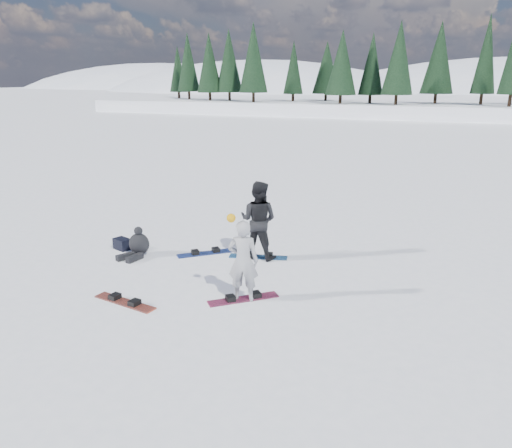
{
  "coord_description": "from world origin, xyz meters",
  "views": [
    {
      "loc": [
        3.07,
        -9.66,
        4.45
      ],
      "look_at": [
        -1.28,
        0.92,
        1.1
      ],
      "focal_mm": 35.0,
      "sensor_mm": 36.0,
      "label": 1
    }
  ],
  "objects_px": {
    "snowboard_loose_b": "(125,302)",
    "gear_bag": "(122,244)",
    "snowboarder_woman": "(243,260)",
    "snowboard_loose_a": "(206,253)",
    "seated_rider": "(138,245)",
    "snowboarder_man": "(258,220)"
  },
  "relations": [
    {
      "from": "gear_bag",
      "to": "seated_rider",
      "type": "bearing_deg",
      "value": -19.61
    },
    {
      "from": "snowboard_loose_a",
      "to": "snowboarder_woman",
      "type": "bearing_deg",
      "value": -89.7
    },
    {
      "from": "snowboard_loose_b",
      "to": "snowboarder_woman",
      "type": "bearing_deg",
      "value": 35.41
    },
    {
      "from": "snowboarder_man",
      "to": "snowboard_loose_a",
      "type": "height_order",
      "value": "snowboarder_man"
    },
    {
      "from": "seated_rider",
      "to": "snowboard_loose_a",
      "type": "distance_m",
      "value": 1.76
    },
    {
      "from": "snowboard_loose_a",
      "to": "snowboard_loose_b",
      "type": "xyz_separation_m",
      "value": [
        -0.13,
        -3.3,
        0.0
      ]
    },
    {
      "from": "snowboard_loose_a",
      "to": "snowboard_loose_b",
      "type": "distance_m",
      "value": 3.3
    },
    {
      "from": "snowboarder_man",
      "to": "snowboard_loose_b",
      "type": "height_order",
      "value": "snowboarder_man"
    },
    {
      "from": "gear_bag",
      "to": "snowboard_loose_b",
      "type": "distance_m",
      "value": 3.5
    },
    {
      "from": "snowboarder_woman",
      "to": "snowboard_loose_a",
      "type": "distance_m",
      "value": 3.16
    },
    {
      "from": "snowboard_loose_a",
      "to": "gear_bag",
      "type": "bearing_deg",
      "value": 150.66
    },
    {
      "from": "seated_rider",
      "to": "gear_bag",
      "type": "relative_size",
      "value": 2.17
    },
    {
      "from": "seated_rider",
      "to": "snowboard_loose_a",
      "type": "xyz_separation_m",
      "value": [
        1.56,
        0.78,
        -0.28
      ]
    },
    {
      "from": "seated_rider",
      "to": "snowboarder_woman",
      "type": "bearing_deg",
      "value": -4.78
    },
    {
      "from": "snowboarder_woman",
      "to": "gear_bag",
      "type": "bearing_deg",
      "value": -35.61
    },
    {
      "from": "snowboard_loose_a",
      "to": "seated_rider",
      "type": "bearing_deg",
      "value": 164.03
    },
    {
      "from": "snowboard_loose_b",
      "to": "snowboard_loose_a",
      "type": "bearing_deg",
      "value": 97.08
    },
    {
      "from": "snowboarder_woman",
      "to": "seated_rider",
      "type": "height_order",
      "value": "snowboarder_woman"
    },
    {
      "from": "snowboard_loose_b",
      "to": "gear_bag",
      "type": "bearing_deg",
      "value": 136.86
    },
    {
      "from": "snowboarder_man",
      "to": "seated_rider",
      "type": "xyz_separation_m",
      "value": [
        -2.95,
        -1.05,
        -0.71
      ]
    },
    {
      "from": "snowboarder_man",
      "to": "snowboard_loose_b",
      "type": "distance_m",
      "value": 4.01
    },
    {
      "from": "seated_rider",
      "to": "snowboard_loose_b",
      "type": "relative_size",
      "value": 0.65
    }
  ]
}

